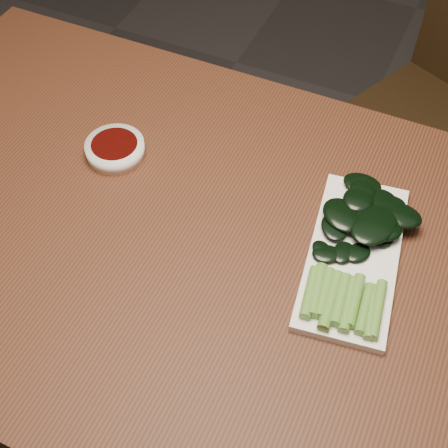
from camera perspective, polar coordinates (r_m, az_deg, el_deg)
ground at (r=1.64m, az=-0.02°, el=-17.53°), size 6.00×6.00×0.00m
table at (r=1.04m, az=-0.04°, el=-4.16°), size 1.40×0.80×0.75m
sauce_bowl at (r=1.11m, az=-9.92°, el=6.78°), size 0.10×0.10×0.03m
serving_plate at (r=0.98m, az=11.73°, el=-2.86°), size 0.18×0.32×0.01m
gai_lan at (r=0.97m, az=12.30°, el=-1.63°), size 0.16×0.31×0.03m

